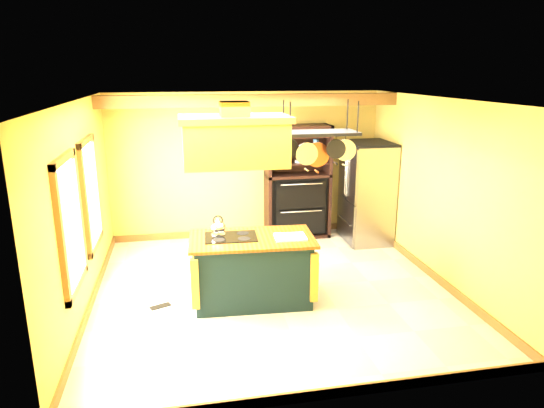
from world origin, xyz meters
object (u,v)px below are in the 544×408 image
object	(u,v)px
range_hood	(235,139)
pot_rack	(320,141)
kitchen_island	(252,269)
hutch	(297,193)
refrigerator	(367,195)

from	to	relation	value
range_hood	pot_rack	size ratio (longest dim) A/B	1.31
kitchen_island	hutch	bearing A→B (deg)	67.22
refrigerator	hutch	size ratio (longest dim) A/B	0.85
pot_rack	hutch	bearing A→B (deg)	82.40
pot_rack	hutch	world-z (taller)	pot_rack
refrigerator	hutch	xyz separation A→B (m)	(-1.18, 0.53, -0.05)
range_hood	kitchen_island	bearing A→B (deg)	0.28
kitchen_island	pot_rack	distance (m)	1.94
refrigerator	hutch	distance (m)	1.29
hutch	refrigerator	bearing A→B (deg)	-24.33
range_hood	refrigerator	world-z (taller)	range_hood
kitchen_island	range_hood	size ratio (longest dim) A/B	1.24
range_hood	refrigerator	size ratio (longest dim) A/B	0.76
pot_rack	hutch	xyz separation A→B (m)	(0.34, 2.55, -1.35)
range_hood	pot_rack	xyz separation A→B (m)	(1.10, 0.01, -0.05)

